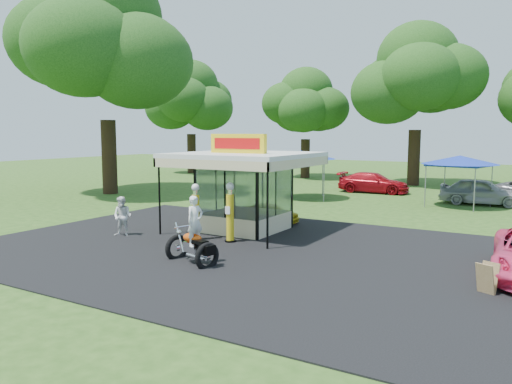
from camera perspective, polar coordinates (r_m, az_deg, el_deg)
ground at (r=16.52m, az=-4.58°, el=-8.07°), size 120.00×120.00×0.00m
asphalt_apron at (r=18.13m, az=-0.92°, el=-6.63°), size 20.00×14.00×0.04m
gas_station_kiosk at (r=21.37m, az=-1.31°, el=0.23°), size 5.40×5.40×4.18m
gas_pump_left at (r=19.70m, az=-6.90°, el=-2.45°), size 0.42×0.42×2.25m
gas_pump_right at (r=19.19m, az=-2.98°, el=-2.53°), size 0.44×0.44×2.34m
motorcycle at (r=16.23m, az=-7.11°, el=-5.09°), size 2.05×1.37×2.32m
spare_tires at (r=21.05m, az=-4.45°, el=-3.93°), size 0.81×0.70×0.65m
a_frame_sign at (r=14.59m, az=24.90°, el=-8.98°), size 0.51×0.59×0.84m
kiosk_car at (r=23.44m, az=1.55°, el=-2.40°), size 2.82×1.13×0.96m
spectator_west at (r=21.11m, az=-15.01°, el=-2.72°), size 0.94×0.82×1.64m
bg_car_b at (r=36.08m, az=13.27°, el=1.05°), size 4.98×2.19×1.42m
bg_car_c at (r=32.08m, az=24.35°, el=0.05°), size 4.70×2.08×1.57m
tent_west at (r=32.07m, az=5.20°, el=4.19°), size 4.38×4.38×3.06m
tent_east at (r=30.55m, az=22.26°, el=3.37°), size 4.20×4.20×2.94m
oak_far_a at (r=52.72m, az=-7.46°, el=10.04°), size 9.59×9.59×11.37m
oak_far_b at (r=46.94m, az=5.72°, el=9.40°), size 8.36×8.36×9.97m
oak_far_c at (r=42.16m, az=17.88°, el=11.59°), size 10.65×10.65×12.55m
oak_near at (r=36.32m, az=-16.80°, el=14.74°), size 13.04×13.04×15.01m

